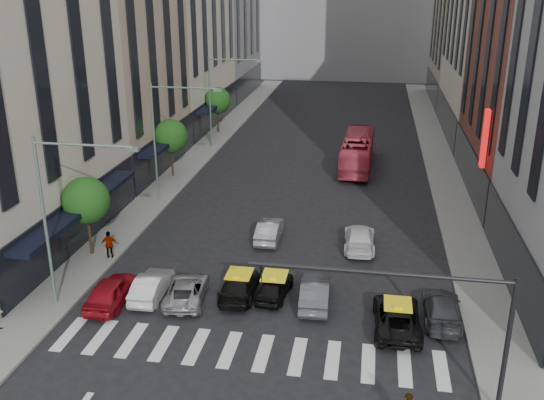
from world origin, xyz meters
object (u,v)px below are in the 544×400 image
at_px(streetlamp_far, 219,90).
at_px(pedestrian_far, 109,245).
at_px(bus, 357,151).
at_px(streetlamp_near, 60,201).
at_px(taxi_left, 240,285).
at_px(car_red, 112,291).
at_px(car_white_front, 152,285).
at_px(taxi_center, 275,286).
at_px(streetlamp_mid, 166,127).

xyz_separation_m(streetlamp_far, pedestrian_far, (-0.36, -26.37, -4.89)).
bearing_deg(bus, streetlamp_near, 64.98).
bearing_deg(streetlamp_near, taxi_left, 17.16).
relative_size(car_red, car_white_front, 1.07).
bearing_deg(streetlamp_near, taxi_center, 15.15).
bearing_deg(streetlamp_mid, bus, 39.84).
xyz_separation_m(streetlamp_far, car_white_front, (3.75, -30.30, -5.24)).
bearing_deg(taxi_left, streetlamp_near, 15.03).
relative_size(streetlamp_far, car_white_front, 2.23).
height_order(bus, pedestrian_far, bus).
bearing_deg(streetlamp_near, pedestrian_far, 93.62).
bearing_deg(streetlamp_near, bus, 63.30).
distance_m(streetlamp_far, taxi_left, 31.03).
distance_m(streetlamp_near, car_red, 5.55).
bearing_deg(streetlamp_far, bus, -17.75).
distance_m(taxi_left, pedestrian_far, 9.29).
bearing_deg(taxi_center, streetlamp_near, 21.24).
bearing_deg(streetlamp_far, car_white_front, -82.94).
bearing_deg(streetlamp_near, car_white_front, 24.44).
bearing_deg(streetlamp_near, streetlamp_far, 90.00).
relative_size(streetlamp_near, bus, 0.84).
bearing_deg(bus, taxi_left, 79.37).
height_order(streetlamp_mid, streetlamp_far, same).
xyz_separation_m(car_white_front, taxi_center, (6.55, 1.08, -0.04)).
xyz_separation_m(streetlamp_near, streetlamp_far, (0.00, 32.00, 0.00)).
bearing_deg(pedestrian_far, taxi_center, 150.78).
bearing_deg(pedestrian_far, bus, -137.25).
bearing_deg(taxi_left, taxi_center, -176.39).
bearing_deg(streetlamp_near, car_red, 18.28).
bearing_deg(car_red, taxi_center, -165.89).
relative_size(car_white_front, taxi_center, 1.11).
relative_size(streetlamp_mid, car_red, 2.08).
distance_m(car_red, bus, 29.46).
height_order(car_red, car_white_front, car_red).
xyz_separation_m(streetlamp_near, car_red, (1.93, 0.64, -5.17)).
bearing_deg(taxi_center, taxi_left, 11.84).
height_order(streetlamp_far, car_white_front, streetlamp_far).
relative_size(taxi_left, pedestrian_far, 2.58).
bearing_deg(taxi_center, car_white_front, 15.48).
relative_size(streetlamp_mid, pedestrian_far, 5.21).
distance_m(streetlamp_mid, bus, 18.58).
height_order(car_red, pedestrian_far, pedestrian_far).
xyz_separation_m(streetlamp_mid, bus, (13.86, 11.56, -4.41)).
bearing_deg(streetlamp_mid, streetlamp_far, 90.00).
height_order(taxi_left, taxi_center, taxi_left).
relative_size(car_white_front, pedestrian_far, 2.34).
xyz_separation_m(taxi_left, bus, (5.45, 24.96, 0.85)).
relative_size(bus, pedestrian_far, 6.23).
height_order(streetlamp_far, pedestrian_far, streetlamp_far).
height_order(streetlamp_near, pedestrian_far, streetlamp_near).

